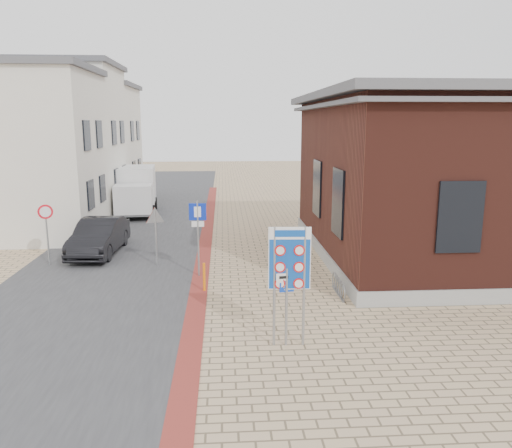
{
  "coord_description": "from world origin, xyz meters",
  "views": [
    {
      "loc": [
        -1.11,
        -13.35,
        5.61
      ],
      "look_at": [
        -0.02,
        3.28,
        2.2
      ],
      "focal_mm": 35.0,
      "sensor_mm": 36.0,
      "label": 1
    }
  ],
  "objects_px": {
    "parking_sign": "(198,225)",
    "bollard": "(204,277)",
    "essen_sign": "(286,296)",
    "border_sign": "(290,261)",
    "sedan": "(99,237)",
    "box_truck": "(136,190)"
  },
  "relations": [
    {
      "from": "essen_sign",
      "to": "bollard",
      "type": "distance_m",
      "value": 4.92
    },
    {
      "from": "essen_sign",
      "to": "bollard",
      "type": "xyz_separation_m",
      "value": [
        -2.24,
        4.3,
        -0.83
      ]
    },
    {
      "from": "bollard",
      "to": "parking_sign",
      "type": "bearing_deg",
      "value": 98.71
    },
    {
      "from": "border_sign",
      "to": "bollard",
      "type": "distance_m",
      "value": 5.18
    },
    {
      "from": "sedan",
      "to": "parking_sign",
      "type": "xyz_separation_m",
      "value": [
        4.44,
        -3.53,
        1.19
      ]
    },
    {
      "from": "border_sign",
      "to": "parking_sign",
      "type": "height_order",
      "value": "border_sign"
    },
    {
      "from": "parking_sign",
      "to": "bollard",
      "type": "xyz_separation_m",
      "value": [
        0.26,
        -1.7,
        -1.46
      ]
    },
    {
      "from": "essen_sign",
      "to": "bollard",
      "type": "bearing_deg",
      "value": 108.43
    },
    {
      "from": "essen_sign",
      "to": "sedan",
      "type": "bearing_deg",
      "value": 117.0
    },
    {
      "from": "sedan",
      "to": "border_sign",
      "type": "height_order",
      "value": "border_sign"
    },
    {
      "from": "border_sign",
      "to": "essen_sign",
      "type": "distance_m",
      "value": 0.92
    },
    {
      "from": "sedan",
      "to": "border_sign",
      "type": "xyz_separation_m",
      "value": [
        7.0,
        -9.53,
        1.47
      ]
    },
    {
      "from": "essen_sign",
      "to": "parking_sign",
      "type": "bearing_deg",
      "value": 103.55
    },
    {
      "from": "box_truck",
      "to": "bollard",
      "type": "bearing_deg",
      "value": -77.8
    },
    {
      "from": "box_truck",
      "to": "essen_sign",
      "type": "xyz_separation_m",
      "value": [
        6.95,
        -19.18,
        -0.16
      ]
    },
    {
      "from": "essen_sign",
      "to": "parking_sign",
      "type": "distance_m",
      "value": 6.53
    },
    {
      "from": "sedan",
      "to": "border_sign",
      "type": "distance_m",
      "value": 11.92
    },
    {
      "from": "sedan",
      "to": "box_truck",
      "type": "relative_size",
      "value": 0.82
    },
    {
      "from": "parking_sign",
      "to": "bollard",
      "type": "distance_m",
      "value": 2.26
    },
    {
      "from": "border_sign",
      "to": "parking_sign",
      "type": "bearing_deg",
      "value": 116.01
    },
    {
      "from": "sedan",
      "to": "bollard",
      "type": "xyz_separation_m",
      "value": [
        4.7,
        -5.23,
        -0.27
      ]
    },
    {
      "from": "bollard",
      "to": "border_sign",
      "type": "bearing_deg",
      "value": -61.86
    }
  ]
}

